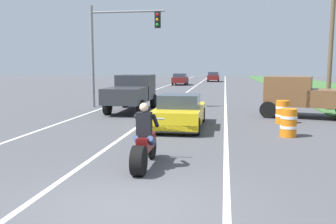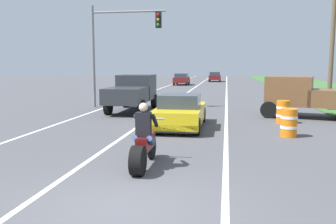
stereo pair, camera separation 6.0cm
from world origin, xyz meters
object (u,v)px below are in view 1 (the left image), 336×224
(pickup_truck_right_shoulder_brown, at_px, (309,95))
(traffic_light_mast_near, at_px, (114,40))
(pickup_truck_left_lane_dark_grey, at_px, (132,91))
(construction_barrel_nearest, at_px, (289,123))
(distant_car_far_ahead, at_px, (180,79))
(sports_car_yellow, at_px, (180,112))
(construction_barrel_mid, at_px, (282,112))
(motorcycle_with_rider, at_px, (144,145))
(distant_car_further_ahead, at_px, (213,77))

(pickup_truck_right_shoulder_brown, distance_m, traffic_light_mast_near, 11.18)
(pickup_truck_left_lane_dark_grey, bearing_deg, construction_barrel_nearest, -40.01)
(traffic_light_mast_near, height_order, distant_car_far_ahead, traffic_light_mast_near)
(sports_car_yellow, bearing_deg, construction_barrel_mid, 22.21)
(motorcycle_with_rider, relative_size, pickup_truck_right_shoulder_brown, 0.43)
(distant_car_further_ahead, bearing_deg, pickup_truck_left_lane_dark_grey, -94.99)
(construction_barrel_nearest, bearing_deg, traffic_light_mast_near, 138.74)
(motorcycle_with_rider, distance_m, pickup_truck_right_shoulder_brown, 11.36)
(distant_car_far_ahead, xyz_separation_m, distant_car_further_ahead, (3.94, 10.43, 0.00))
(pickup_truck_left_lane_dark_grey, distance_m, distant_car_far_ahead, 27.18)
(traffic_light_mast_near, distance_m, construction_barrel_nearest, 12.14)
(construction_barrel_nearest, relative_size, distant_car_far_ahead, 0.25)
(distant_car_far_ahead, bearing_deg, distant_car_further_ahead, 69.31)
(sports_car_yellow, xyz_separation_m, traffic_light_mast_near, (-4.70, 6.36, 3.36))
(traffic_light_mast_near, height_order, distant_car_further_ahead, traffic_light_mast_near)
(sports_car_yellow, relative_size, construction_barrel_nearest, 4.30)
(sports_car_yellow, height_order, pickup_truck_left_lane_dark_grey, pickup_truck_left_lane_dark_grey)
(sports_car_yellow, height_order, distant_car_further_ahead, distant_car_further_ahead)
(pickup_truck_right_shoulder_brown, xyz_separation_m, distant_car_further_ahead, (-5.76, 38.70, -0.33))
(sports_car_yellow, bearing_deg, traffic_light_mast_near, 126.48)
(construction_barrel_mid, bearing_deg, pickup_truck_left_lane_dark_grey, 157.89)
(motorcycle_with_rider, distance_m, sports_car_yellow, 5.97)
(motorcycle_with_rider, bearing_deg, sports_car_yellow, 88.70)
(pickup_truck_left_lane_dark_grey, bearing_deg, construction_barrel_mid, -22.11)
(construction_barrel_nearest, xyz_separation_m, distant_car_far_ahead, (-7.96, 33.30, 0.27))
(motorcycle_with_rider, relative_size, distant_car_far_ahead, 0.55)
(construction_barrel_mid, xyz_separation_m, distant_car_far_ahead, (-8.21, 30.24, 0.27))
(pickup_truck_left_lane_dark_grey, relative_size, distant_car_further_ahead, 1.20)
(pickup_truck_right_shoulder_brown, bearing_deg, traffic_light_mast_near, 165.86)
(distant_car_further_ahead, bearing_deg, construction_barrel_nearest, -84.75)
(traffic_light_mast_near, distance_m, distant_car_further_ahead, 36.51)
(pickup_truck_right_shoulder_brown, distance_m, distant_car_further_ahead, 39.13)
(construction_barrel_mid, bearing_deg, motorcycle_with_rider, -119.83)
(sports_car_yellow, relative_size, traffic_light_mast_near, 0.72)
(construction_barrel_mid, bearing_deg, distant_car_further_ahead, 96.00)
(sports_car_yellow, bearing_deg, motorcycle_with_rider, -91.30)
(pickup_truck_left_lane_dark_grey, relative_size, construction_barrel_nearest, 4.80)
(pickup_truck_right_shoulder_brown, bearing_deg, motorcycle_with_rider, -121.40)
(sports_car_yellow, height_order, construction_barrel_mid, sports_car_yellow)
(construction_barrel_nearest, bearing_deg, pickup_truck_right_shoulder_brown, 70.92)
(pickup_truck_right_shoulder_brown, distance_m, distant_car_far_ahead, 29.89)
(distant_car_far_ahead, bearing_deg, motorcycle_with_rider, -84.30)
(motorcycle_with_rider, bearing_deg, traffic_light_mast_near, 110.33)
(distant_car_further_ahead, bearing_deg, sports_car_yellow, -90.02)
(motorcycle_with_rider, relative_size, distant_car_further_ahead, 0.55)
(construction_barrel_nearest, height_order, construction_barrel_mid, same)
(motorcycle_with_rider, bearing_deg, construction_barrel_mid, 60.17)
(pickup_truck_right_shoulder_brown, height_order, distant_car_far_ahead, pickup_truck_right_shoulder_brown)
(motorcycle_with_rider, xyz_separation_m, pickup_truck_left_lane_dark_grey, (-3.13, 10.79, 0.51))
(construction_barrel_nearest, distance_m, distant_car_far_ahead, 34.24)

